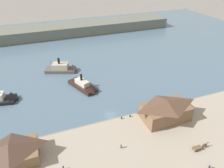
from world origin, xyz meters
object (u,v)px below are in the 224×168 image
at_px(pedestrian_walking_west, 121,146).
at_px(ferry_outer_harbor, 64,69).
at_px(ferry_shed_central_terminal, 166,109).
at_px(mooring_post_center_east, 121,118).
at_px(pedestrian_walking_east, 63,168).
at_px(mooring_post_west, 130,116).
at_px(ferry_shed_east_terminal, 11,152).
at_px(pedestrian_near_west_shed, 209,167).
at_px(ferry_approaching_west, 85,87).
at_px(horse_cart, 200,147).

bearing_deg(pedestrian_walking_west, ferry_outer_harbor, 97.05).
bearing_deg(ferry_shed_central_terminal, mooring_post_center_east, 160.45).
bearing_deg(pedestrian_walking_east, mooring_post_west, 27.14).
distance_m(ferry_shed_east_terminal, ferry_outer_harbor, 60.76).
distance_m(ferry_shed_east_terminal, pedestrian_near_west_shed, 58.24).
height_order(pedestrian_walking_east, pedestrian_walking_west, pedestrian_walking_west).
relative_size(ferry_shed_central_terminal, ferry_approaching_west, 0.95).
distance_m(pedestrian_walking_west, mooring_post_west, 15.96).
relative_size(pedestrian_walking_east, mooring_post_west, 1.82).
distance_m(horse_cart, pedestrian_walking_east, 43.07).
relative_size(pedestrian_near_west_shed, ferry_outer_harbor, 0.09).
bearing_deg(mooring_post_center_east, pedestrian_walking_west, -113.54).
relative_size(ferry_shed_central_terminal, mooring_post_west, 19.75).
bearing_deg(pedestrian_walking_east, pedestrian_walking_west, 4.17).
bearing_deg(pedestrian_walking_east, ferry_shed_east_terminal, 148.29).
bearing_deg(pedestrian_near_west_shed, pedestrian_walking_west, 142.43).
bearing_deg(ferry_outer_harbor, horse_cart, -66.42).
xyz_separation_m(ferry_shed_central_terminal, horse_cart, (2.25, -16.90, -3.28)).
relative_size(ferry_shed_east_terminal, ferry_outer_harbor, 0.82).
relative_size(ferry_shed_east_terminal, horse_cart, 2.70).
bearing_deg(mooring_post_west, ferry_shed_central_terminal, -23.91).
bearing_deg(mooring_post_center_east, horse_cart, -51.49).
relative_size(horse_cart, ferry_approaching_west, 0.31).
bearing_deg(ferry_shed_central_terminal, ferry_outer_harbor, 117.92).
bearing_deg(mooring_post_west, pedestrian_walking_west, -125.48).
bearing_deg(ferry_outer_harbor, ferry_shed_central_terminal, -62.08).
height_order(ferry_shed_central_terminal, mooring_post_center_east, ferry_shed_central_terminal).
bearing_deg(ferry_shed_east_terminal, pedestrian_walking_east, -31.71).
relative_size(ferry_shed_east_terminal, ferry_approaching_west, 0.83).
relative_size(ferry_shed_central_terminal, horse_cart, 3.11).
bearing_deg(mooring_post_center_east, ferry_shed_east_terminal, -170.84).
xyz_separation_m(pedestrian_near_west_shed, pedestrian_walking_west, (-21.01, 16.17, 0.03)).
xyz_separation_m(ferry_shed_east_terminal, mooring_post_west, (41.60, 5.96, -3.11)).
height_order(horse_cart, ferry_approaching_west, ferry_approaching_west).
bearing_deg(ferry_shed_east_terminal, ferry_outer_harbor, 66.07).
bearing_deg(pedestrian_walking_west, mooring_post_center_east, 66.46).
relative_size(pedestrian_walking_west, ferry_outer_harbor, 0.09).
bearing_deg(horse_cart, ferry_shed_east_terminal, 163.76).
height_order(ferry_shed_east_terminal, ferry_approaching_west, ferry_shed_east_terminal).
bearing_deg(ferry_shed_central_terminal, pedestrian_walking_west, -160.33).
distance_m(horse_cart, pedestrian_walking_west, 25.35).
bearing_deg(mooring_post_center_east, ferry_outer_harbor, 105.27).
distance_m(mooring_post_west, ferry_approaching_west, 29.38).
xyz_separation_m(ferry_shed_central_terminal, ferry_outer_harbor, (-29.08, 54.87, -3.80)).
xyz_separation_m(ferry_approaching_west, ferry_outer_harbor, (-6.08, 22.23, 0.29)).
xyz_separation_m(ferry_shed_central_terminal, ferry_approaching_west, (-22.99, 32.64, -4.09)).
distance_m(ferry_shed_central_terminal, horse_cart, 17.36).
distance_m(pedestrian_near_west_shed, ferry_approaching_west, 60.82).
height_order(ferry_shed_central_terminal, pedestrian_walking_east, ferry_shed_central_terminal).
bearing_deg(pedestrian_near_west_shed, ferry_outer_harbor, 110.07).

